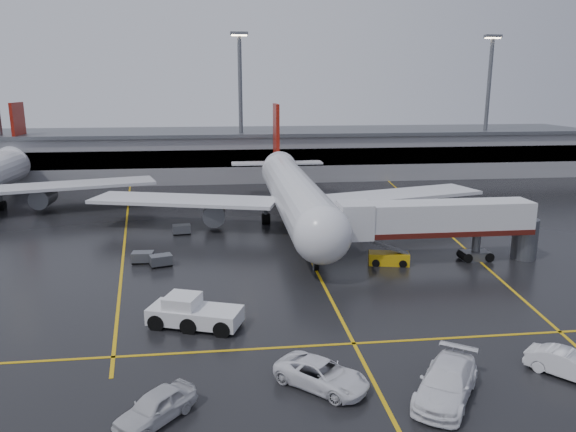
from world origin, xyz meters
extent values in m
plane|color=black|center=(0.00, 0.00, 0.00)|extent=(220.00, 220.00, 0.00)
cube|color=gold|center=(0.00, 0.00, 0.01)|extent=(0.25, 90.00, 0.02)
cube|color=gold|center=(0.00, -22.00, 0.01)|extent=(60.00, 0.25, 0.02)
cube|color=gold|center=(-20.00, 10.00, 0.01)|extent=(9.99, 69.35, 0.02)
cube|color=gold|center=(18.00, 10.00, 0.01)|extent=(7.57, 69.64, 0.02)
cube|color=gray|center=(0.00, 48.00, 4.00)|extent=(120.00, 18.00, 8.00)
cube|color=black|center=(0.00, 39.20, 4.50)|extent=(120.00, 0.40, 3.00)
cube|color=#595B60|center=(0.00, 48.00, 8.30)|extent=(122.00, 19.00, 0.60)
cylinder|color=#595B60|center=(-5.00, 42.00, 12.50)|extent=(0.70, 0.70, 25.00)
cube|color=#595B60|center=(-5.00, 42.00, 25.20)|extent=(3.00, 1.20, 0.50)
cube|color=#FFE5B2|center=(-5.00, 42.00, 24.90)|extent=(2.60, 0.90, 0.20)
cylinder|color=#595B60|center=(40.00, 42.00, 12.50)|extent=(0.70, 0.70, 25.00)
cube|color=#595B60|center=(40.00, 42.00, 25.20)|extent=(3.00, 1.20, 0.50)
cube|color=#FFE5B2|center=(40.00, 42.00, 24.90)|extent=(2.60, 0.90, 0.20)
cylinder|color=silver|center=(0.00, 8.00, 4.20)|extent=(5.20, 36.00, 5.20)
sphere|color=silver|center=(0.00, -10.00, 4.20)|extent=(5.20, 5.20, 5.20)
cone|color=silver|center=(0.00, 29.00, 4.80)|extent=(4.94, 8.00, 4.94)
cube|color=maroon|center=(0.00, 30.00, 9.70)|extent=(0.50, 5.50, 8.50)
cube|color=silver|center=(0.00, 29.00, 5.00)|extent=(14.00, 3.00, 0.25)
cube|color=silver|center=(-13.00, 10.00, 3.40)|extent=(22.80, 11.83, 0.40)
cube|color=silver|center=(13.00, 10.00, 3.40)|extent=(22.80, 11.83, 0.40)
cylinder|color=#595B60|center=(-9.50, 9.00, 2.00)|extent=(2.60, 4.50, 2.60)
cylinder|color=#595B60|center=(9.50, 9.00, 2.00)|extent=(2.60, 4.50, 2.60)
cylinder|color=#595B60|center=(0.00, -7.00, 1.00)|extent=(0.56, 0.56, 2.00)
cylinder|color=#595B60|center=(-3.20, 11.00, 1.00)|extent=(0.56, 0.56, 2.00)
cylinder|color=#595B60|center=(3.20, 11.00, 1.00)|extent=(0.56, 0.56, 2.00)
cylinder|color=black|center=(0.00, -7.00, 0.45)|extent=(0.40, 1.10, 1.10)
cylinder|color=black|center=(-3.20, 11.00, 0.55)|extent=(1.00, 1.40, 1.40)
cylinder|color=black|center=(3.20, 11.00, 0.55)|extent=(1.00, 1.40, 1.40)
cone|color=silver|center=(-42.00, 41.00, 4.80)|extent=(4.94, 8.00, 4.94)
cube|color=maroon|center=(-42.00, 42.00, 9.70)|extent=(0.50, 5.50, 8.50)
cube|color=silver|center=(-42.00, 41.00, 5.00)|extent=(14.00, 3.00, 0.25)
cube|color=silver|center=(-29.00, 22.00, 3.40)|extent=(22.80, 11.83, 0.40)
cylinder|color=#595B60|center=(-32.50, 21.00, 2.00)|extent=(2.60, 4.50, 2.60)
cylinder|color=#595B60|center=(-38.80, 23.00, 1.00)|extent=(0.56, 0.56, 2.00)
cylinder|color=black|center=(-38.80, 23.00, 0.55)|extent=(1.00, 1.40, 1.40)
cube|color=silver|center=(12.00, -6.00, 4.40)|extent=(18.00, 3.20, 3.00)
cube|color=#49120D|center=(12.00, -6.00, 3.10)|extent=(18.00, 3.30, 0.50)
cube|color=silver|center=(3.80, -6.00, 4.40)|extent=(3.00, 3.40, 3.30)
cylinder|color=#595B60|center=(16.00, -6.00, 1.50)|extent=(0.80, 0.80, 3.00)
cube|color=#595B60|center=(16.00, -6.00, 0.45)|extent=(2.60, 1.60, 0.90)
cylinder|color=#595B60|center=(21.00, -6.00, 2.00)|extent=(2.40, 2.40, 4.00)
cylinder|color=black|center=(14.90, -6.00, 0.45)|extent=(0.90, 1.80, 0.90)
cylinder|color=black|center=(17.10, -6.00, 0.45)|extent=(0.90, 1.80, 0.90)
cube|color=silver|center=(-10.55, -17.99, 0.84)|extent=(7.02, 4.67, 1.12)
cube|color=silver|center=(-11.42, -17.68, 1.77)|extent=(2.86, 2.86, 0.93)
cube|color=black|center=(-11.42, -17.68, 1.77)|extent=(2.58, 2.58, 0.84)
cylinder|color=black|center=(-12.82, -17.17, 0.51)|extent=(2.09, 3.04, 1.21)
cylinder|color=black|center=(-10.55, -17.99, 0.51)|extent=(2.09, 3.04, 1.21)
cylinder|color=black|center=(-8.27, -18.82, 0.51)|extent=(2.09, 3.04, 1.21)
cube|color=#CC9D0D|center=(7.19, -6.25, 0.58)|extent=(4.05, 2.34, 1.16)
cube|color=#595B60|center=(7.19, -6.25, 1.69)|extent=(3.78, 1.69, 1.33)
cylinder|color=black|center=(5.95, -5.99, 0.32)|extent=(1.10, 1.91, 0.74)
cylinder|color=black|center=(8.43, -6.51, 0.32)|extent=(1.10, 1.91, 0.74)
imported|color=white|center=(-3.07, -26.97, 0.77)|extent=(5.77, 5.62, 1.53)
imported|color=white|center=(3.47, -28.90, 0.93)|extent=(5.80, 6.75, 1.86)
imported|color=silver|center=(11.47, -27.61, 0.78)|extent=(4.30, 4.65, 1.55)
imported|color=silver|center=(-12.03, -29.14, 0.79)|extent=(4.46, 4.73, 1.58)
cube|color=#595B60|center=(-14.37, -4.28, 0.65)|extent=(2.30, 1.85, 0.90)
cylinder|color=black|center=(-14.98, -5.00, 0.18)|extent=(0.40, 0.20, 0.40)
cylinder|color=black|center=(-13.45, -4.51, 0.18)|extent=(0.40, 0.20, 0.40)
cylinder|color=black|center=(-15.28, -4.05, 0.18)|extent=(0.40, 0.20, 0.40)
cylinder|color=black|center=(-13.76, -3.56, 0.18)|extent=(0.40, 0.20, 0.40)
cube|color=#595B60|center=(-16.21, -3.08, 0.65)|extent=(2.05, 1.38, 0.90)
cylinder|color=black|center=(-17.03, -3.54, 0.18)|extent=(0.40, 0.20, 0.40)
cylinder|color=black|center=(-15.43, -3.61, 0.18)|extent=(0.40, 0.20, 0.40)
cylinder|color=black|center=(-16.99, -2.54, 0.18)|extent=(0.40, 0.20, 0.40)
cylinder|color=black|center=(-15.39, -2.61, 0.18)|extent=(0.40, 0.20, 0.40)
cube|color=#595B60|center=(-13.21, 7.07, 0.65)|extent=(2.15, 1.54, 0.90)
cylinder|color=black|center=(-13.94, 6.47, 0.18)|extent=(0.40, 0.20, 0.40)
cylinder|color=black|center=(-12.36, 6.67, 0.18)|extent=(0.40, 0.20, 0.40)
cylinder|color=black|center=(-14.07, 7.46, 0.18)|extent=(0.40, 0.20, 0.40)
cylinder|color=black|center=(-12.48, 7.66, 0.18)|extent=(0.40, 0.20, 0.40)
camera|label=1|loc=(-8.28, -54.35, 16.66)|focal=33.97mm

